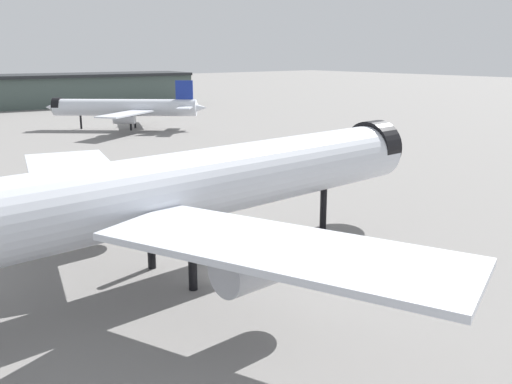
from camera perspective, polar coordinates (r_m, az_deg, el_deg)
ground at (r=56.89m, az=-3.47°, el=-8.21°), size 900.00×900.00×0.00m
airliner_near_gate at (r=54.74m, az=-6.62°, el=0.49°), size 68.71×62.59×19.91m
airliner_far_taxiway at (r=164.76m, az=-13.15°, el=8.37°), size 39.45×36.17×13.80m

